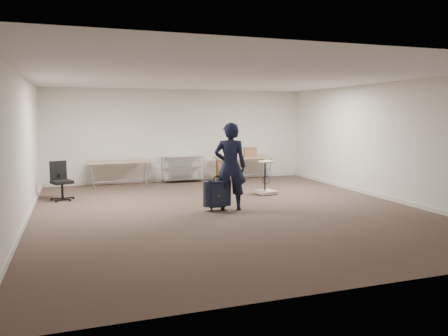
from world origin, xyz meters
name	(u,v)px	position (x,y,z in m)	size (l,w,h in m)	color
ground	(229,210)	(0.00, 0.00, 0.00)	(9.00, 9.00, 0.00)	#443229
room_shell	(210,197)	(0.00, 1.38, 0.05)	(8.00, 9.00, 9.00)	silver
folding_table_left	(119,163)	(-1.90, 3.95, 0.68)	(1.80, 0.75, 0.73)	#917A58
folding_table_right	(244,159)	(1.90, 3.95, 0.68)	(1.80, 0.75, 0.73)	#917A58
wire_shelf	(183,168)	(0.00, 4.20, 0.44)	(1.22, 0.47, 0.80)	silver
person	(230,166)	(0.05, 0.05, 0.94)	(0.68, 0.45, 1.87)	black
suitcase	(217,194)	(-0.24, 0.05, 0.36)	(0.40, 0.24, 1.07)	black
office_chair	(62,188)	(-3.42, 2.35, 0.28)	(0.57, 0.57, 0.93)	black
equipment_cart	(266,185)	(1.54, 1.49, 0.23)	(0.53, 0.53, 0.86)	beige
cardboard_box	(250,152)	(2.10, 3.93, 0.87)	(0.39, 0.29, 0.29)	#9F754A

